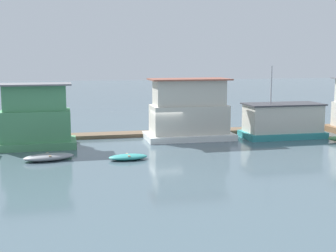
{
  "coord_description": "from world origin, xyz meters",
  "views": [
    {
      "loc": [
        -8.3,
        -37.42,
        6.98
      ],
      "look_at": [
        0.0,
        -1.0,
        1.4
      ],
      "focal_mm": 50.0,
      "sensor_mm": 36.0,
      "label": 1
    }
  ],
  "objects_px": {
    "houseboat_green": "(36,119)",
    "houseboat_white": "(189,112)",
    "houseboat_teal": "(283,121)",
    "dinghy_grey": "(49,157)",
    "dinghy_teal": "(128,157)"
  },
  "relations": [
    {
      "from": "houseboat_teal",
      "to": "dinghy_teal",
      "type": "relative_size",
      "value": 2.58
    },
    {
      "from": "dinghy_grey",
      "to": "houseboat_white",
      "type": "bearing_deg",
      "value": 27.67
    },
    {
      "from": "houseboat_green",
      "to": "dinghy_grey",
      "type": "bearing_deg",
      "value": -78.4
    },
    {
      "from": "houseboat_green",
      "to": "houseboat_teal",
      "type": "height_order",
      "value": "houseboat_teal"
    },
    {
      "from": "dinghy_teal",
      "to": "houseboat_green",
      "type": "bearing_deg",
      "value": 136.62
    },
    {
      "from": "dinghy_teal",
      "to": "houseboat_white",
      "type": "bearing_deg",
      "value": 48.4
    },
    {
      "from": "houseboat_white",
      "to": "houseboat_teal",
      "type": "height_order",
      "value": "houseboat_teal"
    },
    {
      "from": "houseboat_green",
      "to": "houseboat_teal",
      "type": "xyz_separation_m",
      "value": [
        20.62,
        -0.02,
        -0.76
      ]
    },
    {
      "from": "houseboat_green",
      "to": "houseboat_teal",
      "type": "distance_m",
      "value": 20.63
    },
    {
      "from": "houseboat_teal",
      "to": "dinghy_teal",
      "type": "bearing_deg",
      "value": -157.59
    },
    {
      "from": "houseboat_green",
      "to": "houseboat_white",
      "type": "distance_m",
      "value": 12.55
    },
    {
      "from": "houseboat_green",
      "to": "houseboat_white",
      "type": "xyz_separation_m",
      "value": [
        12.5,
        1.08,
        0.11
      ]
    },
    {
      "from": "houseboat_white",
      "to": "dinghy_grey",
      "type": "relative_size",
      "value": 2.06
    },
    {
      "from": "houseboat_green",
      "to": "dinghy_grey",
      "type": "xyz_separation_m",
      "value": [
        1.01,
        -4.94,
        -1.95
      ]
    },
    {
      "from": "dinghy_grey",
      "to": "houseboat_teal",
      "type": "bearing_deg",
      "value": 14.1
    }
  ]
}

